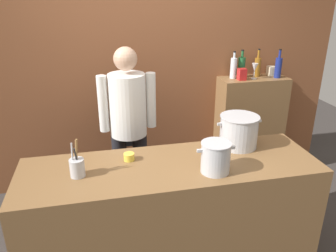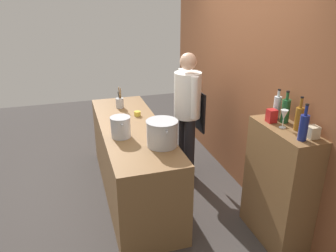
# 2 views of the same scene
# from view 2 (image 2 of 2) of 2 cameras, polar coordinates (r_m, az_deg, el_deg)

# --- Properties ---
(ground_plane) EXTENTS (8.00, 8.00, 0.00)m
(ground_plane) POSITION_cam_2_polar(r_m,az_deg,el_deg) (4.29, -5.82, -11.13)
(ground_plane) COLOR #383330
(brick_back_panel) EXTENTS (4.40, 0.10, 3.00)m
(brick_back_panel) POSITION_cam_2_polar(r_m,az_deg,el_deg) (4.17, 12.83, 9.88)
(brick_back_panel) COLOR brown
(brick_back_panel) RESTS_ON ground_plane
(prep_counter) EXTENTS (2.25, 0.70, 0.90)m
(prep_counter) POSITION_cam_2_polar(r_m,az_deg,el_deg) (4.06, -6.06, -5.81)
(prep_counter) COLOR brown
(prep_counter) RESTS_ON ground_plane
(bar_cabinet) EXTENTS (0.76, 0.32, 1.20)m
(bar_cabinet) POSITION_cam_2_polar(r_m,az_deg,el_deg) (3.43, 18.37, -9.68)
(bar_cabinet) COLOR brown
(bar_cabinet) RESTS_ON ground_plane
(chef) EXTENTS (0.53, 0.36, 1.66)m
(chef) POSITION_cam_2_polar(r_m,az_deg,el_deg) (4.26, 3.38, 3.18)
(chef) COLOR black
(chef) RESTS_ON ground_plane
(stockpot_large) EXTENTS (0.38, 0.32, 0.27)m
(stockpot_large) POSITION_cam_2_polar(r_m,az_deg,el_deg) (3.31, -1.02, -1.24)
(stockpot_large) COLOR #B7BABF
(stockpot_large) RESTS_ON prep_counter
(stockpot_small) EXTENTS (0.28, 0.22, 0.23)m
(stockpot_small) POSITION_cam_2_polar(r_m,az_deg,el_deg) (3.55, -8.11, -0.17)
(stockpot_small) COLOR #B7BABF
(stockpot_small) RESTS_ON prep_counter
(utensil_crock) EXTENTS (0.10, 0.10, 0.29)m
(utensil_crock) POSITION_cam_2_polar(r_m,az_deg,el_deg) (4.48, -8.26, 4.02)
(utensil_crock) COLOR #B7BABF
(utensil_crock) RESTS_ON prep_counter
(butter_jar) EXTENTS (0.08, 0.08, 0.06)m
(butter_jar) POSITION_cam_2_polar(r_m,az_deg,el_deg) (4.16, -5.26, 2.13)
(butter_jar) COLOR yellow
(butter_jar) RESTS_ON prep_counter
(wine_bottle_clear) EXTENTS (0.07, 0.07, 0.29)m
(wine_bottle_clear) POSITION_cam_2_polar(r_m,az_deg,el_deg) (3.33, 18.18, 3.07)
(wine_bottle_clear) COLOR silver
(wine_bottle_clear) RESTS_ON bar_cabinet
(wine_bottle_green) EXTENTS (0.08, 0.08, 0.30)m
(wine_bottle_green) POSITION_cam_2_polar(r_m,az_deg,el_deg) (3.26, 19.48, 2.54)
(wine_bottle_green) COLOR #1E592D
(wine_bottle_green) RESTS_ON bar_cabinet
(wine_bottle_cobalt) EXTENTS (0.07, 0.07, 0.31)m
(wine_bottle_cobalt) POSITION_cam_2_polar(r_m,az_deg,el_deg) (2.92, 22.20, -0.14)
(wine_bottle_cobalt) COLOR navy
(wine_bottle_cobalt) RESTS_ON bar_cabinet
(wine_bottle_amber) EXTENTS (0.07, 0.07, 0.31)m
(wine_bottle_amber) POSITION_cam_2_polar(r_m,az_deg,el_deg) (3.12, 21.52, 1.28)
(wine_bottle_amber) COLOR #8C5919
(wine_bottle_amber) RESTS_ON bar_cabinet
(wine_glass_wide) EXTENTS (0.07, 0.07, 0.17)m
(wine_glass_wide) POSITION_cam_2_polar(r_m,az_deg,el_deg) (3.12, 19.24, 1.70)
(wine_glass_wide) COLOR silver
(wine_glass_wide) RESTS_ON bar_cabinet
(spice_tin_red) EXTENTS (0.08, 0.08, 0.12)m
(spice_tin_red) POSITION_cam_2_polar(r_m,az_deg,el_deg) (3.25, 17.32, 1.68)
(spice_tin_red) COLOR red
(spice_tin_red) RESTS_ON bar_cabinet
(spice_tin_cream) EXTENTS (0.09, 0.09, 0.10)m
(spice_tin_cream) POSITION_cam_2_polar(r_m,az_deg,el_deg) (3.02, 23.51, -0.96)
(spice_tin_cream) COLOR beige
(spice_tin_cream) RESTS_ON bar_cabinet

